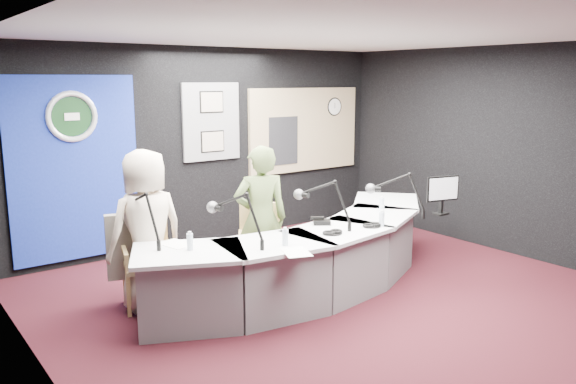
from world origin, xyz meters
TOP-DOWN VIEW (x-y plane):
  - ground at (0.00, 0.00)m, footprint 6.00×6.00m
  - ceiling at (0.00, 0.00)m, footprint 6.00×6.00m
  - wall_back at (0.00, 3.00)m, footprint 6.00×0.02m
  - wall_left at (-3.00, 0.00)m, footprint 0.02×6.00m
  - wall_right at (3.00, 0.00)m, footprint 0.02×6.00m
  - broadcast_desk at (-0.05, 0.55)m, footprint 4.50×1.90m
  - backdrop_panel at (-1.90, 2.97)m, footprint 1.60×0.05m
  - agency_seal at (-1.90, 2.93)m, footprint 0.63×0.07m
  - seal_center at (-1.90, 2.94)m, footprint 0.48×0.01m
  - pinboard at (0.05, 2.97)m, footprint 0.90×0.04m
  - framed_photo_upper at (0.05, 2.94)m, footprint 0.34×0.02m
  - framed_photo_lower at (0.05, 2.94)m, footprint 0.34×0.02m
  - booth_window_frame at (1.75, 2.97)m, footprint 2.12×0.06m
  - booth_glow at (1.75, 2.96)m, footprint 2.00×0.02m
  - equipment_rack at (1.30, 2.94)m, footprint 0.55×0.02m
  - wall_clock at (2.35, 2.94)m, footprint 0.28×0.01m
  - armchair_left at (-1.75, 1.15)m, footprint 0.73×0.73m
  - armchair_right at (-0.53, 0.87)m, footprint 0.79×0.79m
  - draped_jacket at (-1.84, 1.39)m, footprint 0.51×0.23m
  - person_man at (-1.75, 1.15)m, footprint 0.84×0.57m
  - person_woman at (-0.53, 0.87)m, footprint 0.71×0.60m
  - computer_monitor at (1.50, 0.01)m, footprint 0.38×0.12m
  - desk_phone at (0.05, 0.50)m, footprint 0.24×0.23m
  - headphones_near at (0.42, 0.08)m, footprint 0.21×0.21m
  - headphones_far at (-0.13, 0.11)m, footprint 0.22×0.22m
  - paper_stack at (-1.62, 0.75)m, footprint 0.30×0.38m
  - notepad at (-0.83, -0.18)m, footprint 0.34×0.40m
  - boom_mic_a at (-1.89, 0.95)m, footprint 0.21×0.73m
  - boom_mic_b at (-1.15, 0.37)m, footprint 0.32×0.71m
  - boom_mic_c at (-0.03, 0.38)m, footprint 0.37×0.69m
  - boom_mic_d at (0.95, 0.21)m, footprint 0.57×0.55m
  - water_bottles at (-0.27, 0.30)m, footprint 2.72×0.59m

SIDE VIEW (x-z plane):
  - ground at x=0.00m, z-range 0.00..0.00m
  - broadcast_desk at x=-0.05m, z-range 0.00..0.75m
  - armchair_right at x=-0.53m, z-range 0.00..1.02m
  - armchair_left at x=-1.75m, z-range 0.00..1.05m
  - draped_jacket at x=-1.84m, z-range 0.27..0.97m
  - paper_stack at x=-1.62m, z-range 0.75..0.75m
  - notepad at x=-0.83m, z-range 0.75..0.75m
  - headphones_near at x=0.42m, z-range 0.75..0.79m
  - headphones_far at x=-0.13m, z-range 0.75..0.79m
  - desk_phone at x=0.05m, z-range 0.75..0.80m
  - person_woman at x=-0.53m, z-range 0.00..1.65m
  - person_man at x=-1.75m, z-range 0.00..1.67m
  - water_bottles at x=-0.27m, z-range 0.75..0.93m
  - boom_mic_a at x=-1.89m, z-range 0.75..1.35m
  - boom_mic_b at x=-1.15m, z-range 0.75..1.35m
  - boom_mic_c at x=-0.03m, z-range 0.75..1.35m
  - boom_mic_d at x=0.95m, z-range 0.75..1.35m
  - computer_monitor at x=1.50m, z-range 0.94..1.20m
  - backdrop_panel at x=-1.90m, z-range 0.10..2.40m
  - wall_back at x=0.00m, z-range 0.00..2.80m
  - wall_left at x=-3.00m, z-range 0.00..2.80m
  - wall_right at x=3.00m, z-range 0.00..2.80m
  - equipment_rack at x=1.30m, z-range 1.03..1.78m
  - framed_photo_lower at x=0.05m, z-range 1.33..1.60m
  - booth_window_frame at x=1.75m, z-range 0.89..2.21m
  - booth_glow at x=1.75m, z-range 0.95..2.15m
  - pinboard at x=0.05m, z-range 1.20..2.30m
  - agency_seal at x=-1.90m, z-range 1.58..2.21m
  - seal_center at x=-1.90m, z-range 1.66..2.14m
  - wall_clock at x=2.35m, z-range 1.76..2.04m
  - framed_photo_upper at x=0.05m, z-range 1.89..2.17m
  - ceiling at x=0.00m, z-range 2.79..2.81m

